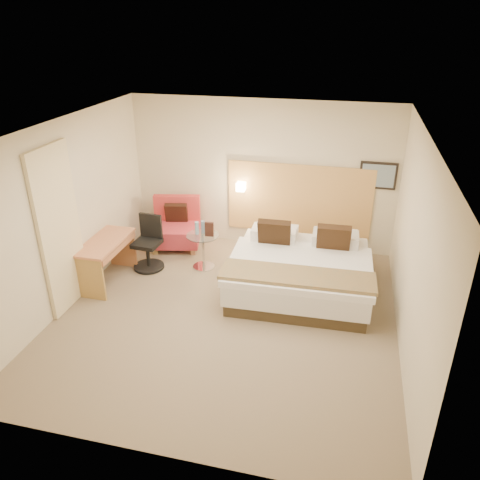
% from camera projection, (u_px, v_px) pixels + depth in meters
% --- Properties ---
extents(floor, '(4.80, 5.00, 0.02)m').
position_uv_depth(floor, '(227.00, 315.00, 6.85)').
color(floor, '#7E6C55').
rests_on(floor, ground).
extents(ceiling, '(4.80, 5.00, 0.02)m').
position_uv_depth(ceiling, '(224.00, 129.00, 5.67)').
color(ceiling, silver).
rests_on(ceiling, floor).
extents(wall_back, '(4.80, 0.02, 2.70)m').
position_uv_depth(wall_back, '(262.00, 175.00, 8.46)').
color(wall_back, beige).
rests_on(wall_back, floor).
extents(wall_front, '(4.80, 0.02, 2.70)m').
position_uv_depth(wall_front, '(150.00, 348.00, 4.06)').
color(wall_front, beige).
rests_on(wall_front, floor).
extents(wall_left, '(0.02, 5.00, 2.70)m').
position_uv_depth(wall_left, '(65.00, 215.00, 6.76)').
color(wall_left, beige).
rests_on(wall_left, floor).
extents(wall_right, '(0.02, 5.00, 2.70)m').
position_uv_depth(wall_right, '(414.00, 250.00, 5.75)').
color(wall_right, beige).
rests_on(wall_right, floor).
extents(headboard_panel, '(2.60, 0.04, 1.30)m').
position_uv_depth(headboard_panel, '(299.00, 200.00, 8.45)').
color(headboard_panel, tan).
rests_on(headboard_panel, wall_back).
extents(art_frame, '(0.62, 0.03, 0.47)m').
position_uv_depth(art_frame, '(378.00, 176.00, 7.94)').
color(art_frame, black).
rests_on(art_frame, wall_back).
extents(art_canvas, '(0.54, 0.01, 0.39)m').
position_uv_depth(art_canvas, '(378.00, 176.00, 7.92)').
color(art_canvas, '#758DA2').
rests_on(art_canvas, wall_back).
extents(lamp_arm, '(0.02, 0.12, 0.02)m').
position_uv_depth(lamp_arm, '(242.00, 186.00, 8.54)').
color(lamp_arm, white).
rests_on(lamp_arm, wall_back).
extents(lamp_shade, '(0.15, 0.15, 0.15)m').
position_uv_depth(lamp_shade, '(241.00, 187.00, 8.49)').
color(lamp_shade, '#FFEDC6').
rests_on(lamp_shade, wall_back).
extents(curtain, '(0.06, 0.90, 2.42)m').
position_uv_depth(curtain, '(60.00, 230.00, 6.59)').
color(curtain, beige).
rests_on(curtain, wall_left).
extents(bottle_a, '(0.07, 0.07, 0.22)m').
position_uv_depth(bottle_a, '(197.00, 228.00, 7.87)').
color(bottle_a, '#82AAC9').
rests_on(bottle_a, side_table).
extents(bottle_b, '(0.07, 0.07, 0.22)m').
position_uv_depth(bottle_b, '(203.00, 227.00, 7.91)').
color(bottle_b, '#7898B9').
rests_on(bottle_b, side_table).
extents(menu_folder, '(0.15, 0.07, 0.24)m').
position_uv_depth(menu_folder, '(209.00, 229.00, 7.80)').
color(menu_folder, '#311914').
rests_on(menu_folder, side_table).
extents(bed, '(2.21, 2.14, 1.05)m').
position_uv_depth(bed, '(300.00, 270.00, 7.36)').
color(bed, '#3A2E1D').
rests_on(bed, floor).
extents(lounge_chair, '(1.01, 0.93, 0.92)m').
position_uv_depth(lounge_chair, '(176.00, 228.00, 8.76)').
color(lounge_chair, '#A3854D').
rests_on(lounge_chair, floor).
extents(side_table, '(0.60, 0.60, 0.61)m').
position_uv_depth(side_table, '(203.00, 249.00, 7.99)').
color(side_table, silver).
rests_on(side_table, floor).
extents(desk, '(0.54, 1.17, 0.73)m').
position_uv_depth(desk, '(107.00, 250.00, 7.47)').
color(desk, '#C4744C').
rests_on(desk, floor).
extents(desk_chair, '(0.56, 0.56, 0.93)m').
position_uv_depth(desk_chair, '(149.00, 247.00, 7.99)').
color(desk_chair, black).
rests_on(desk_chair, floor).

